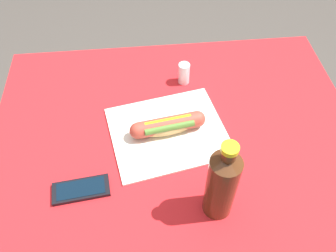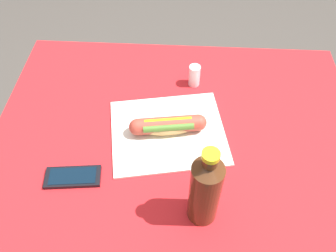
{
  "view_description": "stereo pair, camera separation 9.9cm",
  "coord_description": "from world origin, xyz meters",
  "px_view_note": "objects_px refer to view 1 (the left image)",
  "views": [
    {
      "loc": [
        0.09,
        0.64,
        1.52
      ],
      "look_at": [
        0.02,
        0.01,
        0.75
      ],
      "focal_mm": 37.65,
      "sensor_mm": 36.0,
      "label": 1
    },
    {
      "loc": [
        -0.01,
        0.64,
        1.52
      ],
      "look_at": [
        0.02,
        0.01,
        0.75
      ],
      "focal_mm": 37.65,
      "sensor_mm": 36.0,
      "label": 2
    }
  ],
  "objects_px": {
    "cell_phone": "(81,190)",
    "salt_shaker": "(184,73)",
    "hot_dog": "(168,125)",
    "soda_bottle": "(222,184)"
  },
  "relations": [
    {
      "from": "hot_dog",
      "to": "salt_shaker",
      "type": "relative_size",
      "value": 3.03
    },
    {
      "from": "hot_dog",
      "to": "cell_phone",
      "type": "bearing_deg",
      "value": 34.75
    },
    {
      "from": "hot_dog",
      "to": "soda_bottle",
      "type": "xyz_separation_m",
      "value": [
        -0.1,
        0.24,
        0.08
      ]
    },
    {
      "from": "hot_dog",
      "to": "salt_shaker",
      "type": "height_order",
      "value": "salt_shaker"
    },
    {
      "from": "soda_bottle",
      "to": "hot_dog",
      "type": "bearing_deg",
      "value": -68.54
    },
    {
      "from": "cell_phone",
      "to": "hot_dog",
      "type": "bearing_deg",
      "value": -145.25
    },
    {
      "from": "cell_phone",
      "to": "soda_bottle",
      "type": "relative_size",
      "value": 0.59
    },
    {
      "from": "cell_phone",
      "to": "salt_shaker",
      "type": "distance_m",
      "value": 0.49
    },
    {
      "from": "hot_dog",
      "to": "cell_phone",
      "type": "xyz_separation_m",
      "value": [
        0.24,
        0.17,
        -0.03
      ]
    },
    {
      "from": "cell_phone",
      "to": "salt_shaker",
      "type": "height_order",
      "value": "salt_shaker"
    }
  ]
}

